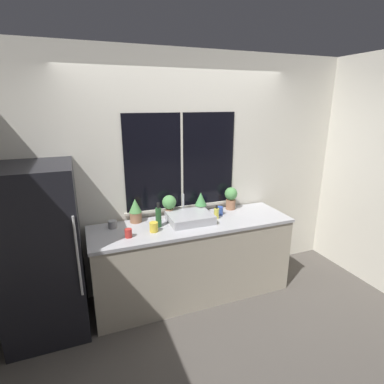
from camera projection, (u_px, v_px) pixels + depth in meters
name	position (u px, v px, depth m)	size (l,w,h in m)	color
ground_plane	(203.00, 310.00, 3.24)	(14.00, 14.00, 0.00)	#4C4742
wall_back	(181.00, 174.00, 3.47)	(8.00, 0.09, 2.70)	silver
wall_right	(288.00, 153.00, 4.92)	(0.06, 7.00, 2.70)	silver
counter	(193.00, 259.00, 3.39)	(2.21, 0.65, 0.90)	#B2A893
refrigerator	(41.00, 253.00, 2.76)	(0.70, 0.74, 1.64)	black
sink	(190.00, 218.00, 3.28)	(0.47, 0.43, 0.25)	#ADADB2
potted_plant_far_left	(135.00, 210.00, 3.24)	(0.14, 0.14, 0.26)	#9E6B4C
potted_plant_center_left	(169.00, 204.00, 3.37)	(0.16, 0.16, 0.26)	#9E6B4C
potted_plant_center_right	(201.00, 201.00, 3.50)	(0.14, 0.14, 0.25)	#9E6B4C
potted_plant_far_right	(231.00, 197.00, 3.63)	(0.15, 0.15, 0.27)	#9E6B4C
soap_bottle	(216.00, 213.00, 3.36)	(0.05, 0.05, 0.15)	#DBD14C
bottle_tall	(158.00, 217.00, 3.13)	(0.06, 0.06, 0.26)	#235128
mug_yellow	(154.00, 227.00, 3.02)	(0.09, 0.09, 0.10)	gold
mug_red	(128.00, 233.00, 2.90)	(0.07, 0.07, 0.09)	#B72D28
mug_grey	(112.00, 224.00, 3.11)	(0.09, 0.09, 0.08)	gray
mug_blue	(220.00, 211.00, 3.48)	(0.08, 0.08, 0.10)	#3351AD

